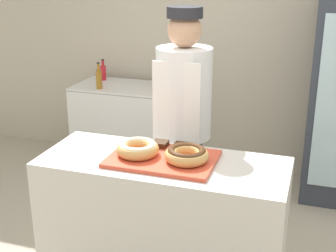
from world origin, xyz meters
TOP-DOWN VIEW (x-y plane):
  - wall_back at (0.00, 2.13)m, footprint 8.00×0.06m
  - display_counter at (0.00, 0.00)m, footprint 1.45×0.58m
  - serving_tray at (0.00, 0.00)m, footprint 0.61×0.42m
  - donut_light_glaze at (-0.15, -0.01)m, footprint 0.25×0.25m
  - donut_chocolate_glaze at (0.15, -0.01)m, footprint 0.25×0.25m
  - brownie_back_left at (-0.07, 0.15)m, footprint 0.09×0.09m
  - brownie_back_right at (0.07, 0.15)m, footprint 0.09×0.09m
  - baker_person at (-0.06, 0.61)m, footprint 0.38×0.38m
  - chest_freezer at (-0.99, 1.76)m, footprint 0.99×0.58m
  - bottle_amber at (-1.18, 1.58)m, footprint 0.06×0.06m
  - bottle_red at (-0.56, 1.65)m, footprint 0.07×0.07m
  - bottle_red_b at (-1.30, 1.91)m, footprint 0.06×0.06m
  - bottle_amber_b at (-0.65, 1.83)m, footprint 0.08×0.08m

SIDE VIEW (x-z plane):
  - chest_freezer at x=-0.99m, z-range 0.00..0.85m
  - display_counter at x=0.00m, z-range 0.00..0.91m
  - baker_person at x=-0.06m, z-range 0.05..1.78m
  - serving_tray at x=0.00m, z-range 0.91..0.93m
  - bottle_red_b at x=-1.30m, z-range 0.83..1.04m
  - bottle_amber at x=-1.18m, z-range 0.82..1.08m
  - brownie_back_left at x=-0.07m, z-range 0.93..0.97m
  - brownie_back_right at x=0.07m, z-range 0.93..0.97m
  - bottle_red at x=-0.56m, z-range 0.82..1.09m
  - bottle_amber_b at x=-0.65m, z-range 0.82..1.10m
  - donut_light_glaze at x=-0.15m, z-range 0.94..1.02m
  - donut_chocolate_glaze at x=0.15m, z-range 0.94..1.02m
  - wall_back at x=0.00m, z-range 0.00..2.70m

